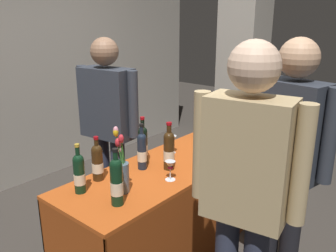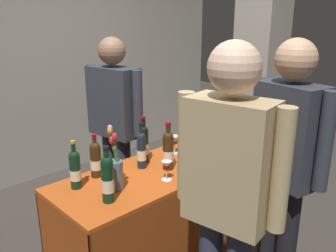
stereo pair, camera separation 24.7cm
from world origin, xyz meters
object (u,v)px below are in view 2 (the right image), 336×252
vendor_presenter (115,115)px  taster_foreground_right (286,155)px  display_bottle_0 (75,169)px  wine_glass_mid (175,141)px  tasting_table (168,194)px  featured_wine_bottle (96,159)px  flower_vase (115,169)px  concrete_pillar (264,15)px  wine_glass_near_vendor (166,166)px

vendor_presenter → taster_foreground_right: size_ratio=0.97×
display_bottle_0 → wine_glass_mid: size_ratio=2.20×
tasting_table → taster_foreground_right: size_ratio=1.03×
vendor_presenter → featured_wine_bottle: bearing=-54.1°
display_bottle_0 → flower_vase: 0.26m
tasting_table → vendor_presenter: vendor_presenter is taller
wine_glass_mid → taster_foreground_right: size_ratio=0.09×
concrete_pillar → vendor_presenter: (-1.86, 0.21, -0.81)m
tasting_table → wine_glass_mid: bearing=33.9°
display_bottle_0 → wine_glass_near_vendor: size_ratio=2.37×
flower_vase → taster_foreground_right: 1.02m
featured_wine_bottle → flower_vase: flower_vase is taller
featured_wine_bottle → concrete_pillar: bearing=6.1°
tasting_table → featured_wine_bottle: bearing=156.7°
concrete_pillar → wine_glass_mid: concrete_pillar is taller
concrete_pillar → taster_foreground_right: concrete_pillar is taller
wine_glass_near_vendor → taster_foreground_right: size_ratio=0.08×
wine_glass_near_vendor → taster_foreground_right: 0.75m
concrete_pillar → display_bottle_0: (-2.53, -0.31, -0.91)m
display_bottle_0 → tasting_table: bearing=-12.8°
tasting_table → vendor_presenter: size_ratio=1.06×
wine_glass_mid → wine_glass_near_vendor: bearing=-141.3°
tasting_table → featured_wine_bottle: featured_wine_bottle is taller
featured_wine_bottle → wine_glass_near_vendor: size_ratio=2.26×
concrete_pillar → wine_glass_near_vendor: 2.34m
display_bottle_0 → taster_foreground_right: 1.28m
display_bottle_0 → taster_foreground_right: bearing=-48.2°
featured_wine_bottle → vendor_presenter: size_ratio=0.19×
wine_glass_near_vendor → featured_wine_bottle: bearing=129.5°
wine_glass_mid → flower_vase: size_ratio=0.34×
concrete_pillar → wine_glass_mid: 1.94m
tasting_table → display_bottle_0: (-0.66, 0.15, 0.36)m
concrete_pillar → vendor_presenter: 2.03m
concrete_pillar → wine_glass_near_vendor: bearing=-163.2°
vendor_presenter → taster_foreground_right: taster_foreground_right is taller
wine_glass_near_vendor → vendor_presenter: (0.19, 0.83, 0.14)m
concrete_pillar → featured_wine_bottle: concrete_pillar is taller
concrete_pillar → vendor_presenter: concrete_pillar is taller
tasting_table → flower_vase: (-0.49, -0.04, 0.37)m
display_bottle_0 → concrete_pillar: bearing=6.9°
wine_glass_near_vendor → wine_glass_mid: 0.48m
wine_glass_near_vendor → flower_vase: (-0.32, 0.12, 0.04)m
tasting_table → wine_glass_mid: 0.42m
wine_glass_mid → featured_wine_bottle: bearing=174.5°
concrete_pillar → taster_foreground_right: size_ratio=2.14×
wine_glass_mid → flower_vase: flower_vase is taller
flower_vase → vendor_presenter: size_ratio=0.26×
wine_glass_mid → display_bottle_0: bearing=179.2°
flower_vase → wine_glass_mid: bearing=14.5°
featured_wine_bottle → display_bottle_0: 0.19m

